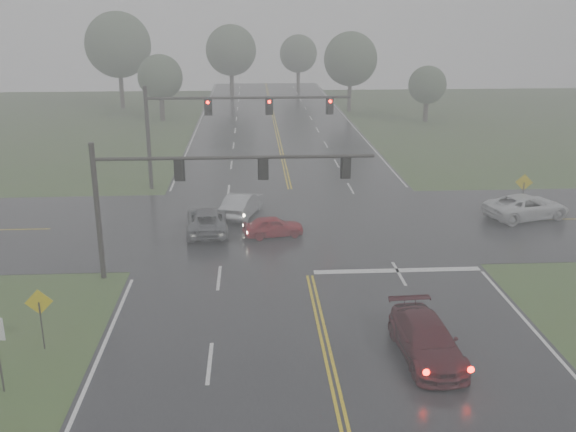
{
  "coord_description": "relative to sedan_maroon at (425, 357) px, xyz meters",
  "views": [
    {
      "loc": [
        -2.8,
        -15.3,
        12.7
      ],
      "look_at": [
        -0.97,
        16.0,
        2.52
      ],
      "focal_mm": 40.0,
      "sensor_mm": 36.0,
      "label": 1
    }
  ],
  "objects": [
    {
      "name": "sign_diamond_west",
      "position": [
        -14.73,
        1.52,
        1.7
      ],
      "size": [
        1.04,
        0.18,
        2.52
      ],
      "rotation": [
        0.0,
        0.0,
        0.14
      ],
      "color": "black",
      "rests_on": "ground"
    },
    {
      "name": "sign_diamond_east",
      "position": [
        10.92,
        17.43,
        1.77
      ],
      "size": [
        1.08,
        0.24,
        2.63
      ],
      "rotation": [
        0.0,
        0.0,
        -0.19
      ],
      "color": "black",
      "rests_on": "ground"
    },
    {
      "name": "main_road",
      "position": [
        -3.71,
        14.01,
        0.0
      ],
      "size": [
        18.0,
        160.0,
        0.02
      ],
      "primitive_type": "cube",
      "color": "black",
      "rests_on": "ground"
    },
    {
      "name": "sedan_silver",
      "position": [
        -7.15,
        18.02,
        0.0
      ],
      "size": [
        2.9,
        4.81,
        1.5
      ],
      "primitive_type": "imported",
      "rotation": [
        0.0,
        0.0,
        2.83
      ],
      "color": "#94979B",
      "rests_on": "ground"
    },
    {
      "name": "sedan_red",
      "position": [
        -5.3,
        13.97,
        0.0
      ],
      "size": [
        3.7,
        2.02,
        1.19
      ],
      "primitive_type": "imported",
      "rotation": [
        0.0,
        0.0,
        1.75
      ],
      "color": "maroon",
      "rests_on": "ground"
    },
    {
      "name": "tree_nw_b",
      "position": [
        -23.47,
        65.57,
        8.17
      ],
      "size": [
        8.45,
        8.45,
        12.41
      ],
      "color": "#2E231E",
      "rests_on": "ground"
    },
    {
      "name": "car_grey",
      "position": [
        -9.19,
        14.94,
        0.0
      ],
      "size": [
        2.68,
        5.25,
        1.42
      ],
      "primitive_type": "imported",
      "rotation": [
        0.0,
        0.0,
        3.21
      ],
      "color": "#4F5156",
      "rests_on": "ground"
    },
    {
      "name": "tree_nw_a",
      "position": [
        -16.94,
        55.46,
        5.04
      ],
      "size": [
        5.23,
        5.23,
        7.68
      ],
      "color": "#2E231E",
      "rests_on": "ground"
    },
    {
      "name": "tree_n_far",
      "position": [
        1.28,
        83.51,
        5.78
      ],
      "size": [
        5.98,
        5.98,
        8.79
      ],
      "color": "#2E231E",
      "rests_on": "ground"
    },
    {
      "name": "tree_e_near",
      "position": [
        14.03,
        52.93,
        4.22
      ],
      "size": [
        4.39,
        4.39,
        6.44
      ],
      "color": "#2E231E",
      "rests_on": "ground"
    },
    {
      "name": "pickup_white",
      "position": [
        10.81,
        16.41,
        0.0
      ],
      "size": [
        5.9,
        3.87,
        1.51
      ],
      "primitive_type": "imported",
      "rotation": [
        0.0,
        0.0,
        1.84
      ],
      "color": "silver",
      "rests_on": "ground"
    },
    {
      "name": "tree_n_mid",
      "position": [
        -9.13,
        73.42,
        6.96
      ],
      "size": [
        7.21,
        7.21,
        10.59
      ],
      "color": "#2E231E",
      "rests_on": "ground"
    },
    {
      "name": "cross_street",
      "position": [
        -3.71,
        16.01,
        0.0
      ],
      "size": [
        120.0,
        14.0,
        0.02
      ],
      "primitive_type": "cube",
      "color": "black",
      "rests_on": "ground"
    },
    {
      "name": "signal_gantry_far",
      "position": [
        -9.27,
        24.92,
        5.31
      ],
      "size": [
        14.75,
        0.38,
        7.49
      ],
      "color": "black",
      "rests_on": "ground"
    },
    {
      "name": "sedan_maroon",
      "position": [
        0.0,
        0.0,
        0.0
      ],
      "size": [
        2.31,
        5.13,
        1.46
      ],
      "primitive_type": "imported",
      "rotation": [
        0.0,
        0.0,
        0.05
      ],
      "color": "#3C0A11",
      "rests_on": "ground"
    },
    {
      "name": "signal_gantry_near",
      "position": [
        -9.72,
        8.44,
        4.8
      ],
      "size": [
        13.39,
        0.3,
        6.78
      ],
      "color": "black",
      "rests_on": "ground"
    },
    {
      "name": "tree_ne_a",
      "position": [
        6.25,
        61.3,
        6.57
      ],
      "size": [
        6.8,
        6.8,
        9.99
      ],
      "color": "#2E231E",
      "rests_on": "ground"
    },
    {
      "name": "stop_bar",
      "position": [
        0.79,
        8.41,
        0.0
      ],
      "size": [
        8.5,
        0.5,
        0.01
      ],
      "primitive_type": "cube",
      "color": "silver",
      "rests_on": "ground"
    }
  ]
}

